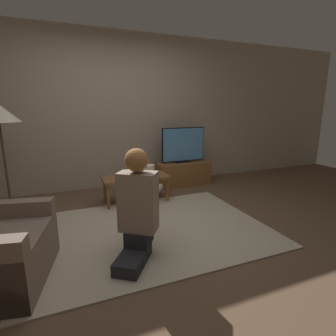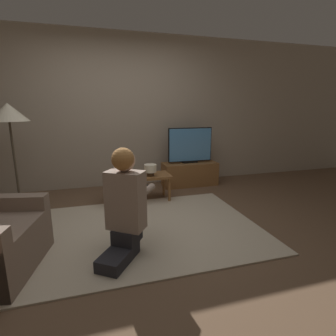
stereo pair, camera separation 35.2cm
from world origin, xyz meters
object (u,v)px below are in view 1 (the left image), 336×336
(coffee_table, at_px, (136,179))
(person_kneeling, at_px, (138,204))
(tv, at_px, (183,145))
(table_lamp, at_px, (148,169))

(coffee_table, xyz_separation_m, person_kneeling, (-0.37, -1.42, 0.18))
(tv, xyz_separation_m, table_lamp, (-0.86, -0.65, -0.23))
(coffee_table, height_order, person_kneeling, person_kneeling)
(person_kneeling, relative_size, table_lamp, 5.67)
(person_kneeling, distance_m, table_lamp, 1.46)
(tv, bearing_deg, table_lamp, -143.10)
(coffee_table, bearing_deg, person_kneeling, -104.44)
(coffee_table, bearing_deg, table_lamp, -21.02)
(person_kneeling, bearing_deg, tv, -89.95)
(tv, xyz_separation_m, coffee_table, (-1.04, -0.58, -0.38))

